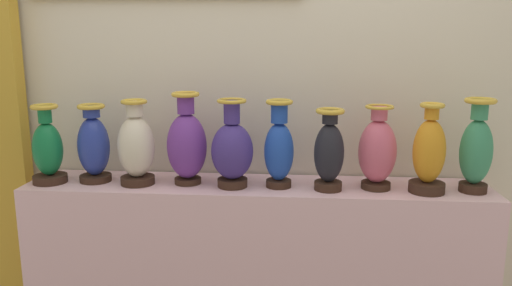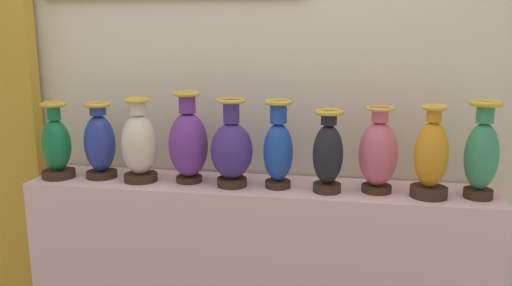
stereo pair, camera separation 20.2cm
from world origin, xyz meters
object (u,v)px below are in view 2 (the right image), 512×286
at_px(vase_emerald, 57,146).
at_px(vase_cobalt, 100,143).
at_px(vase_violet, 188,143).
at_px(vase_ivory, 139,145).
at_px(vase_jade, 482,154).
at_px(vase_amber, 431,158).
at_px(vase_onyx, 328,154).
at_px(vase_indigo, 232,150).
at_px(vase_sapphire, 278,148).
at_px(vase_rose, 378,154).

relative_size(vase_emerald, vase_cobalt, 1.01).
xyz_separation_m(vase_emerald, vase_violet, (0.64, 0.04, 0.03)).
height_order(vase_ivory, vase_jade, vase_jade).
bearing_deg(vase_violet, vase_amber, -2.54).
bearing_deg(vase_ivory, vase_amber, -0.90).
height_order(vase_cobalt, vase_onyx, vase_cobalt).
height_order(vase_emerald, vase_jade, vase_jade).
bearing_deg(vase_emerald, vase_onyx, -0.28).
bearing_deg(vase_indigo, vase_emerald, -179.51).
relative_size(vase_cobalt, vase_sapphire, 0.92).
distance_m(vase_emerald, vase_ivory, 0.41).
height_order(vase_onyx, vase_amber, vase_amber).
bearing_deg(vase_jade, vase_emerald, -179.53).
height_order(vase_cobalt, vase_amber, vase_amber).
xyz_separation_m(vase_emerald, vase_cobalt, (0.20, 0.04, 0.01)).
height_order(vase_violet, vase_sapphire, vase_violet).
xyz_separation_m(vase_onyx, vase_amber, (0.43, -0.00, -0.00)).
bearing_deg(vase_rose, vase_cobalt, 179.54).
distance_m(vase_violet, vase_amber, 1.07).
height_order(vase_onyx, vase_jade, vase_jade).
bearing_deg(vase_indigo, vase_sapphire, 4.04).
height_order(vase_sapphire, vase_onyx, vase_sapphire).
bearing_deg(vase_jade, vase_violet, 178.87).
height_order(vase_indigo, vase_rose, vase_indigo).
relative_size(vase_ivory, vase_rose, 1.04).
distance_m(vase_sapphire, vase_jade, 0.85).
bearing_deg(vase_cobalt, vase_ivory, -7.36).
bearing_deg(vase_ivory, vase_sapphire, 0.73).
height_order(vase_emerald, vase_sapphire, vase_sapphire).
distance_m(vase_emerald, vase_rose, 1.49).
height_order(vase_sapphire, vase_rose, vase_sapphire).
distance_m(vase_indigo, vase_onyx, 0.43).
relative_size(vase_ivory, vase_jade, 0.95).
relative_size(vase_rose, vase_jade, 0.91).
bearing_deg(vase_indigo, vase_amber, -0.94).
xyz_separation_m(vase_sapphire, vase_onyx, (0.22, -0.03, -0.01)).
height_order(vase_ivory, vase_amber, vase_amber).
bearing_deg(vase_rose, vase_onyx, -170.21).
bearing_deg(vase_amber, vase_onyx, 179.95).
bearing_deg(vase_sapphire, vase_emerald, -178.81).
distance_m(vase_emerald, vase_amber, 1.70).
relative_size(vase_onyx, vase_amber, 0.93).
xyz_separation_m(vase_violet, vase_onyx, (0.64, -0.05, -0.02)).
xyz_separation_m(vase_ivory, vase_violet, (0.23, 0.03, 0.01)).
distance_m(vase_violet, vase_indigo, 0.22).
relative_size(vase_cobalt, vase_indigo, 0.91).
relative_size(vase_violet, vase_sapphire, 1.07).
relative_size(vase_onyx, vase_jade, 0.88).
height_order(vase_emerald, vase_amber, vase_amber).
height_order(vase_cobalt, vase_rose, vase_rose).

